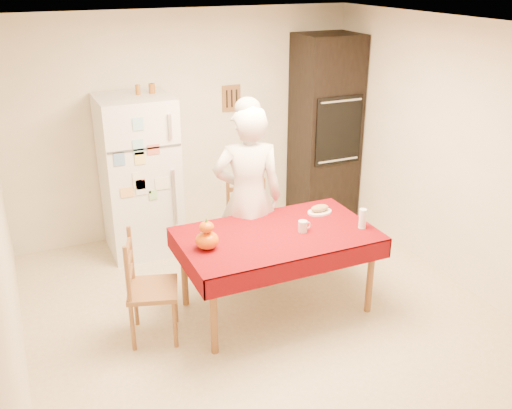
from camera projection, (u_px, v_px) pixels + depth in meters
floor at (270, 323)px, 5.03m from camera, size 4.50×4.50×0.00m
room_shell at (272, 147)px, 4.40m from camera, size 4.02×4.52×2.51m
refrigerator at (140, 176)px, 6.04m from camera, size 0.75×0.74×1.70m
oven_cabinet at (325, 128)px, 6.83m from camera, size 0.70×0.62×2.20m
dining_table at (277, 240)px, 4.99m from camera, size 1.70×1.00×0.76m
chair_far at (247, 224)px, 5.74m from camera, size 0.52×0.51×0.95m
chair_left at (144, 284)px, 4.66m from camera, size 0.50×0.52×0.95m
seated_woman at (248, 199)px, 5.33m from camera, size 0.75×0.60×1.80m
coffee_mug at (303, 226)px, 4.97m from camera, size 0.08×0.08×0.10m
pumpkin_lower at (207, 240)px, 4.67m from camera, size 0.20×0.20×0.15m
pumpkin_upper at (207, 227)px, 4.62m from camera, size 0.12×0.12×0.09m
wine_glass at (363, 218)px, 5.03m from camera, size 0.07×0.07×0.18m
bread_plate at (320, 212)px, 5.36m from camera, size 0.24×0.24×0.02m
bread_loaf at (320, 208)px, 5.34m from camera, size 0.18×0.10×0.06m
spice_jar_left at (138, 90)px, 5.75m from camera, size 0.05×0.05×0.10m
spice_jar_mid at (151, 89)px, 5.80m from camera, size 0.05×0.05×0.10m
spice_jar_right at (153, 88)px, 5.81m from camera, size 0.05×0.05×0.10m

